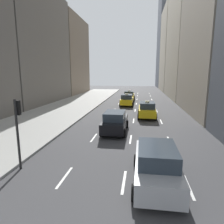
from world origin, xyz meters
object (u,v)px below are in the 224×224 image
taxi_third (147,110)px  traffic_light_pole (18,123)px  taxi_second (127,100)px  sedan_silver_behind (156,164)px  sedan_black_near (115,121)px  taxi_lead (129,96)px

taxi_third → traffic_light_pole: size_ratio=1.22×
taxi_second → sedan_silver_behind: taxi_second is taller
traffic_light_pole → sedan_black_near: bearing=61.2°
sedan_silver_behind → traffic_light_pole: traffic_light_pole is taller
taxi_lead → sedan_silver_behind: size_ratio=0.95×
taxi_lead → traffic_light_pole: size_ratio=1.22×
taxi_lead → sedan_black_near: bearing=-90.0°
sedan_black_near → taxi_second: bearing=90.0°
taxi_lead → taxi_third: size_ratio=1.00×
taxi_third → sedan_black_near: taxi_third is taller
sedan_silver_behind → traffic_light_pole: (-6.75, 0.52, 1.50)m
taxi_third → traffic_light_pole: 14.97m
taxi_second → sedan_silver_behind: bearing=-82.7°
taxi_second → taxi_third: 8.61m
taxi_third → traffic_light_pole: bearing=-117.0°
taxi_lead → taxi_third: same height
sedan_black_near → taxi_third: bearing=65.3°
sedan_silver_behind → taxi_lead: bearing=95.7°
taxi_second → traffic_light_pole: (-3.95, -21.42, 1.53)m
taxi_second → sedan_silver_behind: 22.11m
taxi_second → taxi_lead: bearing=90.0°
taxi_third → taxi_lead: bearing=101.3°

